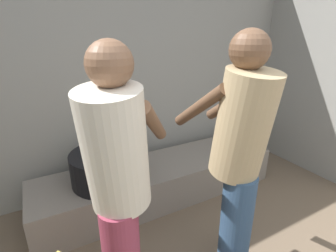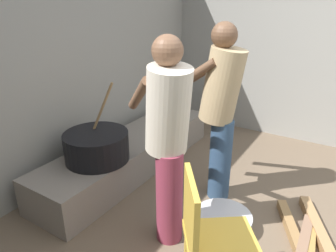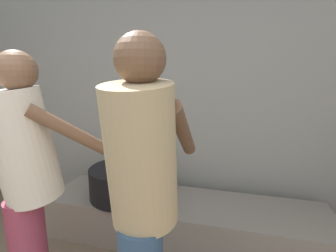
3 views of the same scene
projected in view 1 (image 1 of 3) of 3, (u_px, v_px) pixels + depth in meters
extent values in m
cube|color=gray|center=(92.00, 75.00, 2.40)|extent=(4.89, 0.20, 2.38)
cube|color=slate|center=(161.00, 180.00, 2.52)|extent=(2.38, 0.60, 0.36)
cylinder|color=black|center=(106.00, 166.00, 2.15)|extent=(0.59, 0.59, 0.26)
cylinder|color=#937047|center=(115.00, 128.00, 2.08)|extent=(0.12, 0.24, 0.51)
cylinder|color=navy|center=(235.00, 228.00, 1.62)|extent=(0.20, 0.20, 0.77)
cylinder|color=tan|center=(243.00, 125.00, 1.40)|extent=(0.31, 0.39, 0.65)
sphere|color=brown|center=(250.00, 50.00, 1.27)|extent=(0.21, 0.21, 0.21)
cylinder|color=brown|center=(233.00, 101.00, 1.63)|extent=(0.08, 0.47, 0.36)
cylinder|color=brown|center=(199.00, 107.00, 1.51)|extent=(0.08, 0.47, 0.36)
cylinder|color=beige|center=(116.00, 151.00, 1.17)|extent=(0.47, 0.48, 0.64)
sphere|color=brown|center=(110.00, 64.00, 1.04)|extent=(0.21, 0.21, 0.21)
cylinder|color=brown|center=(154.00, 123.00, 1.34)|extent=(0.33, 0.40, 0.35)
cylinder|color=brown|center=(105.00, 121.00, 1.37)|extent=(0.33, 0.40, 0.35)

